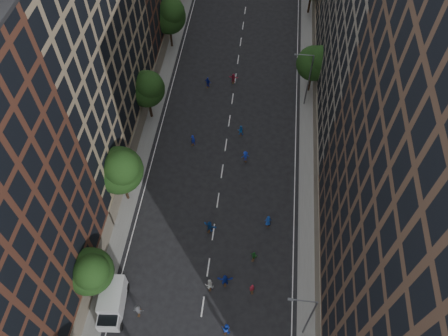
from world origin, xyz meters
The scene contains 26 objects.
ground centered at (0.00, 40.00, 0.00)m, with size 240.00×240.00×0.00m, color black.
sidewalk_left centered at (-12.00, 47.50, 0.07)m, with size 4.00×105.00×0.15m, color slate.
sidewalk_right centered at (12.00, 47.50, 0.07)m, with size 4.00×105.00×0.15m, color slate.
bldg_left_b centered at (-19.00, 35.00, 17.00)m, with size 14.00×26.00×34.00m, color #947E60.
bldg_right_b centered at (19.00, 44.00, 16.50)m, with size 14.00×28.00×33.00m, color #6E685B.
tree_left_1 centered at (-11.02, 13.86, 5.55)m, with size 4.80×4.80×8.21m.
tree_left_2 centered at (-10.99, 25.83, 6.36)m, with size 5.60×5.60×9.45m.
tree_left_3 centered at (-11.02, 39.85, 5.82)m, with size 5.00×5.00×8.58m.
tree_left_4 centered at (-11.00, 55.84, 6.10)m, with size 5.40×5.40×9.08m.
tree_right_a centered at (11.38, 47.85, 5.63)m, with size 5.00×5.00×8.39m.
streetlamp_near centered at (10.37, 12.00, 5.17)m, with size 2.64×0.22×9.06m.
streetlamp_far centered at (10.37, 45.00, 5.17)m, with size 2.64×0.22×9.06m.
cargo_van centered at (-9.31, 12.41, 1.47)m, with size 2.87×5.43×2.80m.
skater_2 centered at (2.75, 11.25, 0.95)m, with size 0.92×0.72×1.90m, color #1535B2.
skater_5 centered at (2.09, 16.34, 0.93)m, with size 1.73×0.55×1.87m, color navy.
skater_7 centered at (5.06, 15.82, 0.76)m, with size 0.56×0.37×1.53m, color maroon.
skater_8 centered at (0.44, 15.66, 0.95)m, with size 0.92×0.72×1.89m, color white.
skater_9 centered at (-6.56, 12.06, 0.86)m, with size 1.10×0.64×1.71m, color #404145.
skater_10 centered at (5.01, 19.61, 0.76)m, with size 0.89×0.37×1.52m, color #206D29.
skater_11 centered at (-0.45, 22.67, 0.91)m, with size 1.68×0.53×1.81m, color navy.
skater_12 centered at (6.36, 24.26, 0.84)m, with size 0.82×0.53×1.68m, color #133DA1.
skater_13 centered at (-4.46, 35.64, 0.88)m, with size 0.64×0.42×1.76m, color #1427A9.
skater_14 centered at (1.80, 38.13, 0.81)m, with size 0.79×0.62×1.63m, color #1657B4.
skater_15 centered at (2.84, 33.67, 0.83)m, with size 1.07×0.61×1.65m, color #162EB4.
skater_16 centered at (-3.98, 47.15, 0.86)m, with size 1.01×0.42×1.72m, color #1624B6.
skater_17 centered at (-0.24, 48.57, 0.77)m, with size 1.44×0.46×1.55m, color #AD1C37.
Camera 1 is at (4.04, -1.88, 46.21)m, focal length 35.00 mm.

